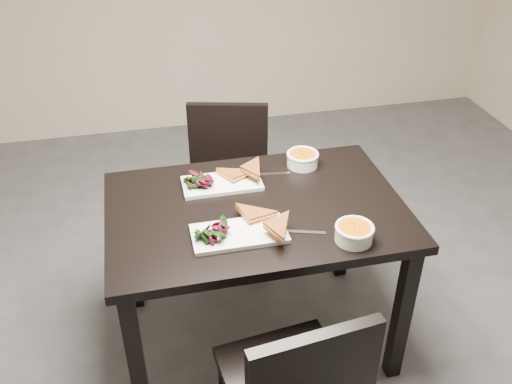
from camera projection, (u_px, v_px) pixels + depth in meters
ground at (258, 368)px, 2.51m from camera, size 5.00×5.00×0.00m
table at (256, 226)px, 2.32m from camera, size 1.20×0.80×0.75m
chair_far at (228, 176)px, 2.96m from camera, size 0.51×0.51×0.85m
plate_near at (239, 234)px, 2.10m from camera, size 0.36×0.18×0.02m
sandwich_near at (255, 221)px, 2.10m from camera, size 0.20×0.17×0.06m
salad_near at (212, 230)px, 2.06m from camera, size 0.11×0.10×0.05m
soup_bowl_near at (354, 232)px, 2.06m from camera, size 0.15×0.15×0.07m
cutlery_near at (302, 232)px, 2.12m from camera, size 0.18×0.07×0.00m
plate_far at (222, 183)px, 2.39m from camera, size 0.34×0.17×0.02m
sandwich_far at (237, 176)px, 2.37m from camera, size 0.21×0.19×0.05m
salad_far at (198, 180)px, 2.36m from camera, size 0.10×0.09×0.05m
soup_bowl_far at (303, 158)px, 2.52m from camera, size 0.15×0.15×0.07m
cutlery_far at (270, 174)px, 2.47m from camera, size 0.18×0.04×0.00m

